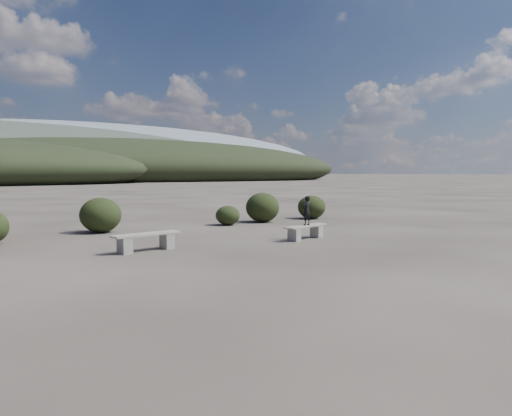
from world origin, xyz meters
TOP-DOWN VIEW (x-y plane):
  - ground at (0.00, 0.00)m, footprint 1200.00×1200.00m
  - bench_left at (-2.50, 4.82)m, footprint 1.92×0.73m
  - bench_right at (2.39, 4.38)m, footprint 1.76×0.81m
  - seated_person at (2.43, 4.39)m, footprint 0.36×0.27m
  - shrub_b at (-2.34, 9.53)m, footprint 1.38×1.38m
  - shrub_c at (2.46, 9.25)m, footprint 0.94×0.94m
  - shrub_d at (4.26, 9.51)m, footprint 1.38×1.38m
  - shrub_e at (6.91, 9.59)m, footprint 1.23×1.23m

SIDE VIEW (x-z plane):
  - ground at x=0.00m, z-range 0.00..0.00m
  - bench_right at x=2.39m, z-range 0.05..0.48m
  - bench_left at x=-2.50m, z-range 0.05..0.52m
  - shrub_c at x=2.46m, z-range 0.00..0.75m
  - shrub_e at x=6.91m, z-range 0.00..1.02m
  - shrub_b at x=-2.34m, z-range 0.00..1.19m
  - shrub_d at x=4.26m, z-range 0.00..1.21m
  - seated_person at x=2.43m, z-range 0.43..1.32m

